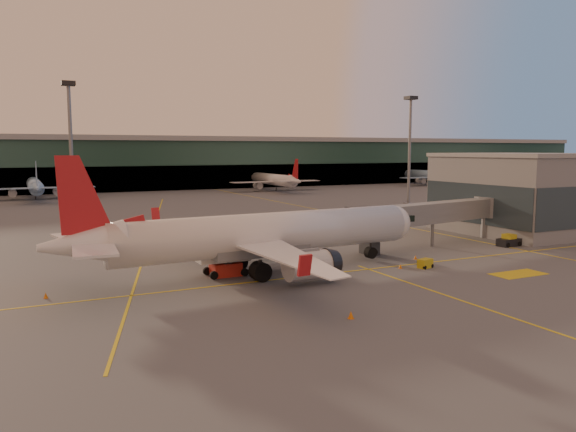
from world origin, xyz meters
name	(u,v)px	position (x,y,z in m)	size (l,w,h in m)	color
ground	(355,284)	(0.00, 0.00, 0.00)	(600.00, 600.00, 0.00)	#4C4F54
taxi_markings	(169,230)	(-7.32, 44.49, 0.01)	(100.12, 173.00, 0.01)	gold
terminal	(116,163)	(0.00, 141.79, 8.76)	(400.00, 20.00, 17.60)	#19382D
gate_building	(518,193)	(41.93, 17.93, 6.29)	(18.40, 22.40, 12.60)	slate
mast_west_near	(71,140)	(-20.00, 66.00, 14.86)	(2.40, 2.40, 25.60)	slate
mast_east_near	(410,142)	(55.00, 62.00, 14.86)	(2.40, 2.40, 25.60)	slate
distant_aircraft_row	(52,198)	(-21.00, 118.00, 0.00)	(290.00, 34.00, 13.00)	#87B3E2
main_airplane	(257,236)	(-7.10, 7.98, 4.11)	(41.94, 37.79, 12.65)	silver
jet_bridge	(439,214)	(22.64, 13.93, 4.34)	(29.41, 8.48, 6.14)	slate
catering_truck	(224,253)	(-10.48, 8.94, 2.39)	(5.44, 2.49, 4.21)	red
gpu_cart	(425,264)	(11.09, 2.79, 0.50)	(1.97, 1.49, 1.02)	gold
pushback_tug	(509,241)	(30.82, 9.09, 0.67)	(3.31, 1.91, 1.66)	black
cone_nose	(415,257)	(13.28, 7.22, 0.25)	(0.40, 0.40, 0.51)	orange
cone_tail	(46,296)	(-27.74, 7.40, 0.25)	(0.40, 0.40, 0.51)	orange
cone_wing_right	(351,315)	(-6.56, -9.66, 0.30)	(0.48, 0.48, 0.62)	orange
cone_wing_left	(196,248)	(-8.69, 24.73, 0.25)	(0.41, 0.41, 0.52)	orange
cone_fwd	(400,266)	(8.42, 3.77, 0.24)	(0.39, 0.39, 0.49)	orange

